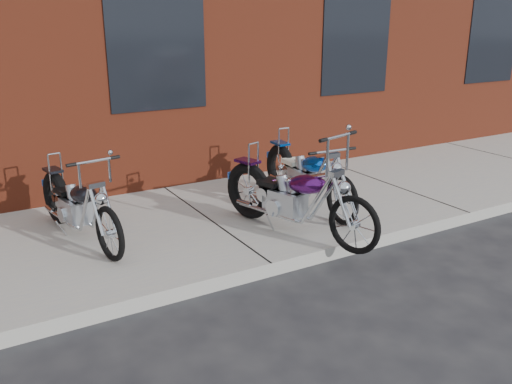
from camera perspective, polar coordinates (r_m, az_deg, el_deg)
ground at (r=5.63m, az=1.65°, el=-8.90°), size 120.00×120.00×0.00m
sidewalk at (r=6.81m, az=-5.01°, el=-3.39°), size 22.00×3.00×0.15m
chopper_purple at (r=6.21m, az=3.94°, el=-0.84°), size 0.79×2.16×1.25m
chopper_blue at (r=7.17m, az=5.33°, el=1.57°), size 0.52×2.15×0.93m
chopper_third at (r=6.35m, az=-18.18°, el=-1.61°), size 0.58×2.01×1.03m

